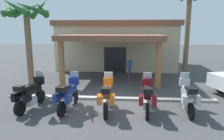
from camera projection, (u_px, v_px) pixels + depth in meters
The scene contains 11 objects.
ground_plane at pixel (107, 103), 10.26m from camera, with size 80.00×80.00×0.00m, color #424244.
motel_building at pixel (118, 44), 20.25m from camera, with size 10.99×12.19×4.28m.
motorcycle_black at pixel (30, 94), 9.36m from camera, with size 0.82×2.21×1.61m.
motorcycle_blue at pixel (68, 95), 9.24m from camera, with size 0.75×2.21×1.61m.
motorcycle_orange at pixel (107, 96), 9.08m from camera, with size 0.71×2.21×1.61m.
motorcycle_maroon at pixel (147, 97), 9.00m from camera, with size 0.73×2.21×1.61m.
motorcycle_silver at pixel (187, 97), 9.03m from camera, with size 0.73×2.21×1.61m.
pedestrian at pixel (130, 67), 14.59m from camera, with size 0.32×0.52×1.69m.
palm_tree_roadside at pixel (27, 20), 11.24m from camera, with size 2.61×2.61×5.28m.
palm_tree_near_portico at pixel (188, 16), 14.72m from camera, with size 1.88×1.96×6.55m.
curb_strip at pixel (110, 98), 10.80m from camera, with size 10.68×0.36×0.12m, color #ADA89E.
Camera 1 is at (0.93, -9.71, 3.56)m, focal length 33.56 mm.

